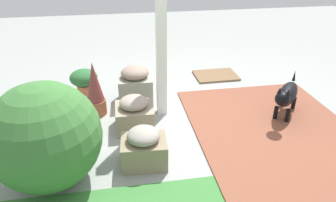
% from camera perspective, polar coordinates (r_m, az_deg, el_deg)
% --- Properties ---
extents(ground_plane, '(12.00, 12.00, 0.00)m').
position_cam_1_polar(ground_plane, '(3.78, 5.40, -3.41)').
color(ground_plane, '#949893').
extents(brick_path, '(1.80, 2.40, 0.02)m').
position_cam_1_polar(brick_path, '(3.69, 19.42, -5.72)').
color(brick_path, brown).
rests_on(brick_path, ground).
extents(porch_pillar, '(0.11, 0.11, 2.00)m').
position_cam_1_polar(porch_pillar, '(3.53, -1.29, 12.18)').
color(porch_pillar, white).
rests_on(porch_pillar, ground).
extents(stone_planter_nearest, '(0.45, 0.41, 0.49)m').
position_cam_1_polar(stone_planter_nearest, '(4.09, -5.99, 2.91)').
color(stone_planter_nearest, gray).
rests_on(stone_planter_nearest, ground).
extents(stone_planter_near, '(0.42, 0.40, 0.40)m').
position_cam_1_polar(stone_planter_near, '(3.54, -6.20, -2.33)').
color(stone_planter_near, gray).
rests_on(stone_planter_near, ground).
extents(stone_planter_mid, '(0.45, 0.36, 0.39)m').
position_cam_1_polar(stone_planter_mid, '(2.99, -4.43, -8.53)').
color(stone_planter_mid, gray).
rests_on(stone_planter_mid, ground).
extents(round_shrub, '(0.95, 0.95, 0.95)m').
position_cam_1_polar(round_shrub, '(2.82, -21.59, -6.08)').
color(round_shrub, '#3A7234').
rests_on(round_shrub, ground).
extents(terracotta_pot_broad, '(0.37, 0.37, 0.40)m').
position_cam_1_polar(terracotta_pot_broad, '(4.34, -15.17, 3.64)').
color(terracotta_pot_broad, '#C06C48').
rests_on(terracotta_pot_broad, ground).
extents(terracotta_pot_spiky, '(0.23, 0.23, 0.68)m').
position_cam_1_polar(terracotta_pot_spiky, '(3.84, -13.26, 2.00)').
color(terracotta_pot_spiky, '#994F31').
rests_on(terracotta_pot_spiky, ground).
extents(dog, '(0.57, 0.64, 0.50)m').
position_cam_1_polar(dog, '(3.95, 20.99, 1.02)').
color(dog, black).
rests_on(dog, ground).
extents(doormat, '(0.66, 0.49, 0.03)m').
position_cam_1_polar(doormat, '(4.98, 8.76, 4.66)').
color(doormat, brown).
rests_on(doormat, ground).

